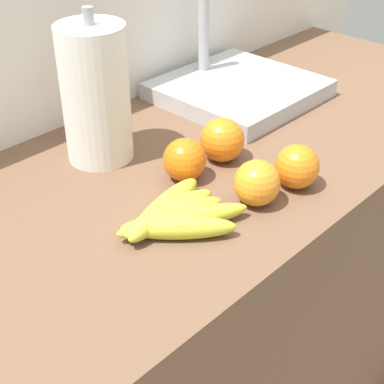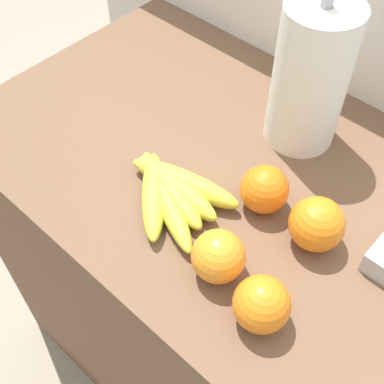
% 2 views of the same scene
% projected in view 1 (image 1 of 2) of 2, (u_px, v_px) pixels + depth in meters
% --- Properties ---
extents(counter, '(1.48, 0.60, 0.86)m').
position_uv_depth(counter, '(226.00, 298.00, 1.40)').
color(counter, brown).
rests_on(counter, ground).
extents(wall_back, '(1.88, 0.06, 1.30)m').
position_uv_depth(wall_back, '(130.00, 171.00, 1.47)').
color(wall_back, silver).
rests_on(wall_back, ground).
extents(banana_bunch, '(0.21, 0.17, 0.04)m').
position_uv_depth(banana_bunch, '(174.00, 217.00, 0.92)').
color(banana_bunch, gold).
rests_on(banana_bunch, counter).
extents(orange_back_right, '(0.08, 0.08, 0.08)m').
position_uv_depth(orange_back_right, '(297.00, 167.00, 1.01)').
color(orange_back_right, orange).
rests_on(orange_back_right, counter).
extents(orange_right, '(0.08, 0.08, 0.08)m').
position_uv_depth(orange_right, '(222.00, 140.00, 1.08)').
color(orange_right, orange).
rests_on(orange_right, counter).
extents(orange_center, '(0.08, 0.08, 0.08)m').
position_uv_depth(orange_center, '(257.00, 183.00, 0.96)').
color(orange_center, orange).
rests_on(orange_center, counter).
extents(orange_far_right, '(0.08, 0.08, 0.08)m').
position_uv_depth(orange_far_right, '(185.00, 160.00, 1.03)').
color(orange_far_right, orange).
rests_on(orange_far_right, counter).
extents(paper_towel_roll, '(0.12, 0.12, 0.28)m').
position_uv_depth(paper_towel_roll, '(96.00, 94.00, 1.05)').
color(paper_towel_roll, white).
rests_on(paper_towel_roll, counter).
extents(sink_basin, '(0.33, 0.32, 0.23)m').
position_uv_depth(sink_basin, '(238.00, 88.00, 1.34)').
color(sink_basin, '#B7BABF').
rests_on(sink_basin, counter).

